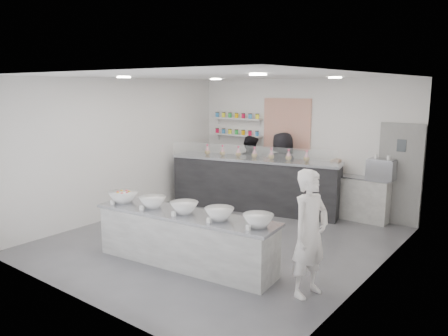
{
  "coord_description": "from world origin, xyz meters",
  "views": [
    {
      "loc": [
        4.75,
        -6.14,
        2.82
      ],
      "look_at": [
        -0.25,
        0.4,
        1.28
      ],
      "focal_mm": 35.0,
      "sensor_mm": 36.0,
      "label": 1
    }
  ],
  "objects_px": {
    "back_bar": "(254,184)",
    "staff_right": "(282,171)",
    "staff_left": "(250,169)",
    "woman_prep": "(310,233)",
    "espresso_ledge": "(359,198)",
    "espresso_machine": "(381,170)",
    "prep_counter": "(185,239)"
  },
  "relations": [
    {
      "from": "back_bar",
      "to": "staff_right",
      "type": "relative_size",
      "value": 2.18
    },
    {
      "from": "staff_left",
      "to": "staff_right",
      "type": "relative_size",
      "value": 0.92
    },
    {
      "from": "woman_prep",
      "to": "espresso_ledge",
      "type": "bearing_deg",
      "value": 22.76
    },
    {
      "from": "espresso_machine",
      "to": "woman_prep",
      "type": "bearing_deg",
      "value": -85.78
    },
    {
      "from": "espresso_machine",
      "to": "staff_right",
      "type": "distance_m",
      "value": 2.2
    },
    {
      "from": "back_bar",
      "to": "espresso_machine",
      "type": "bearing_deg",
      "value": 2.41
    },
    {
      "from": "espresso_ledge",
      "to": "staff_right",
      "type": "distance_m",
      "value": 1.81
    },
    {
      "from": "prep_counter",
      "to": "staff_right",
      "type": "xyz_separation_m",
      "value": [
        -0.41,
        3.78,
        0.47
      ]
    },
    {
      "from": "back_bar",
      "to": "espresso_ledge",
      "type": "xyz_separation_m",
      "value": [
        2.2,
        0.71,
        -0.14
      ]
    },
    {
      "from": "staff_left",
      "to": "back_bar",
      "type": "bearing_deg",
      "value": 146.1
    },
    {
      "from": "back_bar",
      "to": "staff_right",
      "type": "bearing_deg",
      "value": 31.61
    },
    {
      "from": "back_bar",
      "to": "woman_prep",
      "type": "height_order",
      "value": "woman_prep"
    },
    {
      "from": "staff_left",
      "to": "staff_right",
      "type": "height_order",
      "value": "staff_right"
    },
    {
      "from": "espresso_ledge",
      "to": "woman_prep",
      "type": "xyz_separation_m",
      "value": [
        0.71,
        -3.77,
        0.41
      ]
    },
    {
      "from": "espresso_ledge",
      "to": "staff_right",
      "type": "xyz_separation_m",
      "value": [
        -1.74,
        -0.26,
        0.43
      ]
    },
    {
      "from": "espresso_ledge",
      "to": "woman_prep",
      "type": "height_order",
      "value": "woman_prep"
    },
    {
      "from": "espresso_ledge",
      "to": "woman_prep",
      "type": "distance_m",
      "value": 3.86
    },
    {
      "from": "espresso_machine",
      "to": "woman_prep",
      "type": "relative_size",
      "value": 0.31
    },
    {
      "from": "espresso_ledge",
      "to": "prep_counter",
      "type": "bearing_deg",
      "value": -108.13
    },
    {
      "from": "espresso_machine",
      "to": "staff_right",
      "type": "bearing_deg",
      "value": -173.22
    },
    {
      "from": "prep_counter",
      "to": "back_bar",
      "type": "xyz_separation_m",
      "value": [
        -0.88,
        3.33,
        0.18
      ]
    },
    {
      "from": "espresso_ledge",
      "to": "staff_left",
      "type": "distance_m",
      "value": 2.71
    },
    {
      "from": "prep_counter",
      "to": "espresso_machine",
      "type": "distance_m",
      "value": 4.46
    },
    {
      "from": "espresso_ledge",
      "to": "espresso_machine",
      "type": "height_order",
      "value": "espresso_machine"
    },
    {
      "from": "espresso_ledge",
      "to": "espresso_machine",
      "type": "distance_m",
      "value": 0.8
    },
    {
      "from": "staff_left",
      "to": "espresso_machine",
      "type": "bearing_deg",
      "value": -162.09
    },
    {
      "from": "woman_prep",
      "to": "back_bar",
      "type": "bearing_deg",
      "value": 55.71
    },
    {
      "from": "espresso_machine",
      "to": "staff_left",
      "type": "bearing_deg",
      "value": -176.69
    },
    {
      "from": "espresso_machine",
      "to": "staff_left",
      "type": "height_order",
      "value": "staff_left"
    },
    {
      "from": "espresso_machine",
      "to": "woman_prep",
      "type": "xyz_separation_m",
      "value": [
        0.28,
        -3.77,
        -0.27
      ]
    },
    {
      "from": "woman_prep",
      "to": "staff_right",
      "type": "relative_size",
      "value": 0.97
    },
    {
      "from": "woman_prep",
      "to": "staff_right",
      "type": "bearing_deg",
      "value": 46.95
    }
  ]
}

